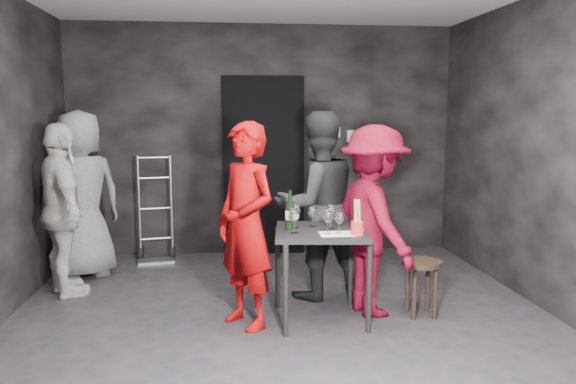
{
  "coord_description": "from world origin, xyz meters",
  "views": [
    {
      "loc": [
        -0.45,
        -4.16,
        1.68
      ],
      "look_at": [
        0.04,
        0.25,
        1.05
      ],
      "focal_mm": 35.0,
      "sensor_mm": 36.0,
      "label": 1
    }
  ],
  "objects": [
    {
      "name": "floor",
      "position": [
        0.0,
        0.0,
        0.0
      ],
      "size": [
        4.5,
        5.0,
        0.02
      ],
      "primitive_type": "cube",
      "color": "black",
      "rests_on": "ground"
    },
    {
      "name": "bystander_cream",
      "position": [
        -1.93,
        1.06,
        0.85
      ],
      "size": [
        0.9,
        1.09,
        1.69
      ],
      "primitive_type": "imported",
      "rotation": [
        0.0,
        0.0,
        2.09
      ],
      "color": "beige",
      "rests_on": "floor"
    },
    {
      "name": "wine_glass_a",
      "position": [
        0.07,
        0.07,
        0.86
      ],
      "size": [
        0.1,
        0.1,
        0.22
      ],
      "primitive_type": null,
      "rotation": [
        0.0,
        0.0,
        0.23
      ],
      "color": "white",
      "rests_on": "tasting_table"
    },
    {
      "name": "wine_glass_b",
      "position": [
        0.11,
        0.27,
        0.86
      ],
      "size": [
        0.1,
        0.1,
        0.22
      ],
      "primitive_type": null,
      "rotation": [
        0.0,
        0.0,
        0.17
      ],
      "color": "white",
      "rests_on": "tasting_table"
    },
    {
      "name": "wine_bottle",
      "position": [
        0.05,
        0.2,
        0.87
      ],
      "size": [
        0.08,
        0.08,
        0.32
      ],
      "rotation": [
        0.0,
        0.0,
        -0.3
      ],
      "color": "black",
      "rests_on": "tasting_table"
    },
    {
      "name": "woman_black",
      "position": [
        0.37,
        0.79,
        0.95
      ],
      "size": [
        1.03,
        0.73,
        1.91
      ],
      "primitive_type": "imported",
      "rotation": [
        0.0,
        0.0,
        3.4
      ],
      "color": "black",
      "rests_on": "floor"
    },
    {
      "name": "bystander_grey",
      "position": [
        -1.91,
        1.64,
        0.97
      ],
      "size": [
        1.08,
        0.96,
        1.94
      ],
      "primitive_type": "imported",
      "rotation": [
        0.0,
        0.0,
        3.73
      ],
      "color": "slate",
      "rests_on": "floor"
    },
    {
      "name": "tasting_table",
      "position": [
        0.3,
        0.19,
        0.65
      ],
      "size": [
        0.72,
        0.72,
        0.75
      ],
      "rotation": [
        0.0,
        0.0,
        -0.12
      ],
      "color": "black",
      "rests_on": "floor"
    },
    {
      "name": "wall_front",
      "position": [
        0.0,
        -2.5,
        1.35
      ],
      "size": [
        4.5,
        0.04,
        2.7
      ],
      "primitive_type": "cube",
      "color": "black",
      "rests_on": "ground"
    },
    {
      "name": "wallbox_lower",
      "position": [
        1.05,
        2.45,
        1.4
      ],
      "size": [
        0.1,
        0.06,
        0.14
      ],
      "primitive_type": "cube",
      "color": "#B7B7B2",
      "rests_on": "wall_back"
    },
    {
      "name": "wine_glass_e",
      "position": [
        0.42,
        0.02,
        0.84
      ],
      "size": [
        0.07,
        0.07,
        0.18
      ],
      "primitive_type": null,
      "rotation": [
        0.0,
        0.0,
        0.04
      ],
      "color": "white",
      "rests_on": "tasting_table"
    },
    {
      "name": "reserved_card",
      "position": [
        0.58,
        0.14,
        0.8
      ],
      "size": [
        0.08,
        0.13,
        0.1
      ],
      "primitive_type": null,
      "rotation": [
        0.0,
        0.0,
        0.02
      ],
      "color": "white",
      "rests_on": "tasting_table"
    },
    {
      "name": "breadstick_cup",
      "position": [
        0.54,
        -0.05,
        0.88
      ],
      "size": [
        0.1,
        0.1,
        0.3
      ],
      "rotation": [
        0.0,
        0.0,
        0.05
      ],
      "color": "red",
      "rests_on": "tasting_table"
    },
    {
      "name": "wine_glass_d",
      "position": [
        0.33,
        0.02,
        0.85
      ],
      "size": [
        0.1,
        0.1,
        0.21
      ],
      "primitive_type": null,
      "rotation": [
        0.0,
        0.0,
        0.32
      ],
      "color": "white",
      "rests_on": "tasting_table"
    },
    {
      "name": "tasting_mat",
      "position": [
        0.41,
        0.0,
        0.75
      ],
      "size": [
        0.29,
        0.2,
        0.0
      ],
      "primitive_type": "cube",
      "rotation": [
        0.0,
        0.0,
        -0.02
      ],
      "color": "white",
      "rests_on": "tasting_table"
    },
    {
      "name": "wall_right",
      "position": [
        2.25,
        0.0,
        1.35
      ],
      "size": [
        0.04,
        5.0,
        2.7
      ],
      "primitive_type": "cube",
      "color": "black",
      "rests_on": "ground"
    },
    {
      "name": "doorway",
      "position": [
        0.0,
        2.44,
        1.05
      ],
      "size": [
        0.95,
        0.1,
        2.1
      ],
      "primitive_type": "cube",
      "color": "black",
      "rests_on": "ground"
    },
    {
      "name": "wine_glass_c",
      "position": [
        0.25,
        0.31,
        0.84
      ],
      "size": [
        0.07,
        0.07,
        0.18
      ],
      "primitive_type": null,
      "rotation": [
        0.0,
        0.0,
        0.0
      ],
      "color": "white",
      "rests_on": "tasting_table"
    },
    {
      "name": "wallbox_upper",
      "position": [
        0.85,
        2.45,
        1.45
      ],
      "size": [
        0.12,
        0.06,
        0.12
      ],
      "primitive_type": "cube",
      "color": "#B7B7B2",
      "rests_on": "wall_back"
    },
    {
      "name": "hand_truck",
      "position": [
        -1.25,
        2.21,
        0.22
      ],
      "size": [
        0.4,
        0.34,
        1.2
      ],
      "rotation": [
        0.0,
        0.0,
        0.18
      ],
      "color": "#B2B2B7",
      "rests_on": "floor"
    },
    {
      "name": "man_maroon",
      "position": [
        0.76,
        0.3,
        0.83
      ],
      "size": [
        0.75,
        1.17,
        1.67
      ],
      "primitive_type": "imported",
      "rotation": [
        0.0,
        0.0,
        1.82
      ],
      "color": "#5D0517",
      "rests_on": "floor"
    },
    {
      "name": "server_red",
      "position": [
        -0.3,
        0.14,
        0.87
      ],
      "size": [
        0.71,
        0.76,
        1.74
      ],
      "primitive_type": "imported",
      "rotation": [
        0.0,
        0.0,
        -0.93
      ],
      "color": "#910406",
      "rests_on": "floor"
    },
    {
      "name": "wall_back",
      "position": [
        0.0,
        2.5,
        1.35
      ],
      "size": [
        4.5,
        0.04,
        2.7
      ],
      "primitive_type": "cube",
      "color": "black",
      "rests_on": "ground"
    },
    {
      "name": "wine_glass_f",
      "position": [
        0.39,
        0.21,
        0.86
      ],
      "size": [
        0.08,
        0.08,
        0.21
      ],
      "primitive_type": null,
      "rotation": [
        0.0,
        0.0,
        0.02
      ],
      "color": "white",
      "rests_on": "tasting_table"
    },
    {
      "name": "stool",
      "position": [
        1.15,
        0.18,
        0.37
      ],
      "size": [
        0.33,
        0.33,
        0.47
      ],
      "rotation": [
        0.0,
        0.0,
        -0.18
      ],
      "color": "black",
      "rests_on": "floor"
    }
  ]
}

